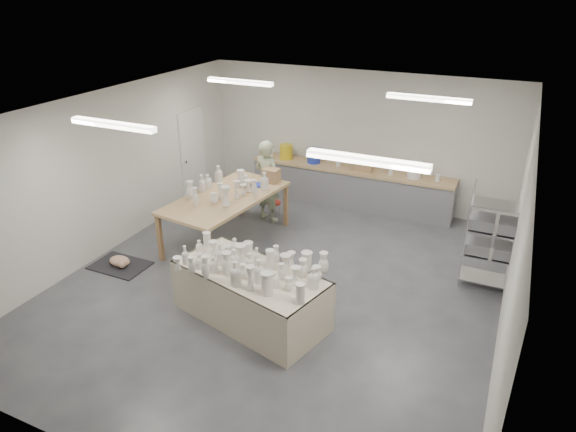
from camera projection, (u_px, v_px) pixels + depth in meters
The scene contains 9 objects.
room at pixel (276, 168), 8.04m from camera, with size 8.00×8.02×3.00m.
back_counter at pixel (350, 185), 11.63m from camera, with size 4.60×0.60×1.24m.
wire_shelf at pixel (494, 238), 8.35m from camera, with size 0.88×0.48×1.80m.
drying_table at pixel (251, 293), 7.72m from camera, with size 2.54×1.68×1.20m.
work_table at pixel (229, 194), 9.87m from camera, with size 1.62×2.75×1.36m.
rug at pixel (120, 265), 9.33m from camera, with size 1.00×0.70×0.02m, color black.
cat at pixel (120, 261), 9.27m from camera, with size 0.48×0.42×0.17m.
potter at pixel (268, 181), 10.78m from camera, with size 0.64×0.42×1.77m, color #97A47F.
red_stool at pixel (274, 203), 11.27m from camera, with size 0.37×0.37×0.29m.
Camera 1 is at (3.26, -6.75, 4.76)m, focal length 32.00 mm.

